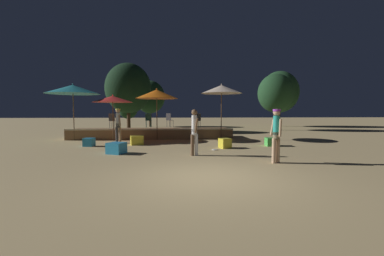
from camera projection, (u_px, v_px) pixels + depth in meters
ground_plane at (207, 178)px, 6.56m from camera, size 120.00×120.00×0.00m
wooden_deck at (152, 133)px, 16.26m from camera, size 9.89×2.26×0.66m
patio_umbrella_0 at (157, 94)px, 15.02m from camera, size 2.48×2.48×3.03m
patio_umbrella_1 at (73, 89)px, 14.69m from camera, size 2.99×2.99×3.28m
patio_umbrella_2 at (221, 89)px, 15.17m from camera, size 2.44×2.44×3.31m
patio_umbrella_3 at (113, 99)px, 14.58m from camera, size 2.25×2.25×2.64m
cube_seat_0 at (89, 142)px, 12.38m from camera, size 0.51×0.51×0.40m
cube_seat_1 at (137, 140)px, 12.98m from camera, size 0.74×0.74×0.45m
cube_seat_2 at (225, 143)px, 11.78m from camera, size 0.59×0.59×0.45m
cube_seat_3 at (116, 148)px, 10.24m from camera, size 0.80×0.80×0.44m
cube_seat_4 at (272, 142)px, 12.52m from camera, size 0.62×0.62×0.39m
person_0 at (118, 123)px, 13.50m from camera, size 0.36×0.45×1.83m
person_1 at (276, 132)px, 8.35m from camera, size 0.29×0.49×1.77m
person_2 at (194, 130)px, 9.77m from camera, size 0.29×0.51×1.76m
bistro_chair_0 at (169, 119)px, 16.67m from camera, size 0.47×0.47×0.90m
bistro_chair_1 at (198, 119)px, 15.89m from camera, size 0.45×0.45×0.90m
bistro_chair_2 at (112, 119)px, 15.48m from camera, size 0.40×0.40×0.90m
bistro_chair_3 at (148, 119)px, 16.21m from camera, size 0.40×0.40×0.90m
frisbee_disc at (215, 150)px, 11.20m from camera, size 0.26×0.26×0.03m
background_tree_0 at (280, 92)px, 28.26m from camera, size 4.13×4.13×6.08m
background_tree_1 at (128, 108)px, 24.87m from camera, size 1.86×1.86×3.00m
background_tree_2 at (276, 93)px, 22.72m from camera, size 3.11×3.11×5.00m
background_tree_3 at (150, 97)px, 27.81m from camera, size 3.22×3.22×5.00m
background_tree_4 at (128, 88)px, 21.11m from camera, size 3.74×3.74×5.63m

